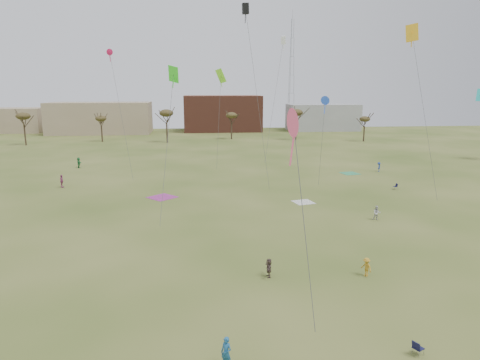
{
  "coord_description": "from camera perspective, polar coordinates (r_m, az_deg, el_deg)",
  "views": [
    {
      "loc": [
        -4.25,
        -29.19,
        14.36
      ],
      "look_at": [
        0.0,
        12.0,
        5.5
      ],
      "focal_mm": 32.07,
      "sensor_mm": 36.0,
      "label": 1
    }
  ],
  "objects": [
    {
      "name": "flyer_far_c",
      "position": [
        79.33,
        17.98,
        1.67
      ],
      "size": [
        1.06,
        1.24,
        1.67
      ],
      "primitive_type": "imported",
      "rotation": [
        0.0,
        0.0,
        4.21
      ],
      "color": "navy",
      "rests_on": "ground"
    },
    {
      "name": "flyer_near_right",
      "position": [
        24.14,
        -1.84,
        -21.96
      ],
      "size": [
        0.74,
        0.72,
        1.71
      ],
      "primitive_type": "imported",
      "rotation": [
        0.0,
        0.0,
        5.57
      ],
      "color": "#1D5685",
      "rests_on": "ground"
    },
    {
      "name": "blanket_plum",
      "position": [
        58.69,
        -10.3,
        -2.28
      ],
      "size": [
        4.54,
        4.54,
        0.03
      ],
      "primitive_type": "cube",
      "rotation": [
        0.0,
        0.0,
        0.74
      ],
      "color": "#9F3187",
      "rests_on": "ground"
    },
    {
      "name": "spectator_mid_e",
      "position": [
        50.08,
        17.73,
        -4.2
      ],
      "size": [
        0.91,
        0.78,
        1.64
      ],
      "primitive_type": "imported",
      "rotation": [
        0.0,
        0.0,
        6.06
      ],
      "color": "#BABABA",
      "rests_on": "ground"
    },
    {
      "name": "building_grey",
      "position": [
        154.01,
        10.93,
        8.2
      ],
      "size": [
        24.0,
        12.0,
        9.0
      ],
      "primitive_type": "cube",
      "color": "gray",
      "rests_on": "ground"
    },
    {
      "name": "building_tan",
      "position": [
        147.73,
        -18.07,
        7.86
      ],
      "size": [
        32.0,
        14.0,
        10.0
      ],
      "primitive_type": "cube",
      "color": "#937F60",
      "rests_on": "ground"
    },
    {
      "name": "building_brick",
      "position": [
        149.71,
        -2.37,
        8.87
      ],
      "size": [
        26.0,
        16.0,
        12.0
      ],
      "primitive_type": "cube",
      "color": "brown",
      "rests_on": "ground"
    },
    {
      "name": "camp_chair_center",
      "position": [
        27.14,
        22.57,
        -20.24
      ],
      "size": [
        0.72,
        0.7,
        0.87
      ],
      "rotation": [
        0.0,
        0.0,
        2.06
      ],
      "color": "#131536",
      "rests_on": "ground"
    },
    {
      "name": "building_tan_west",
      "position": [
        163.26,
        -27.96,
        7.05
      ],
      "size": [
        20.0,
        12.0,
        8.0
      ],
      "primitive_type": "cube",
      "color": "#937F60",
      "rests_on": "ground"
    },
    {
      "name": "blanket_olive",
      "position": [
        76.34,
        14.41,
        0.86
      ],
      "size": [
        3.35,
        3.35,
        0.03
      ],
      "primitive_type": "cube",
      "rotation": [
        0.0,
        0.0,
        1.78
      ],
      "color": "#379761",
      "rests_on": "ground"
    },
    {
      "name": "blanket_cream",
      "position": [
        55.88,
        8.43,
        -2.94
      ],
      "size": [
        2.94,
        2.94,
        0.03
      ],
      "primitive_type": "cube",
      "rotation": [
        0.0,
        0.0,
        0.24
      ],
      "color": "silver",
      "rests_on": "ground"
    },
    {
      "name": "radio_tower",
      "position": [
        158.02,
        6.82,
        13.76
      ],
      "size": [
        1.51,
        1.72,
        41.0
      ],
      "color": "#9EA3A8",
      "rests_on": "ground"
    },
    {
      "name": "tree_line",
      "position": [
        108.56,
        -5.19,
        8.19
      ],
      "size": [
        117.44,
        49.32,
        8.91
      ],
      "color": "#3A2B1E",
      "rests_on": "ground"
    },
    {
      "name": "flyer_far_a",
      "position": [
        84.45,
        -20.66,
        2.17
      ],
      "size": [
        1.34,
        1.85,
        1.93
      ],
      "primitive_type": "imported",
      "rotation": [
        0.0,
        0.0,
        2.05
      ],
      "color": "#287A3F",
      "rests_on": "ground"
    },
    {
      "name": "kites_aloft",
      "position": [
        61.8,
        4.34,
        16.54
      ],
      "size": [
        79.26,
        59.98,
        24.07
      ],
      "color": "black",
      "rests_on": "ground"
    },
    {
      "name": "flyer_mid_b",
      "position": [
        35.42,
        16.46,
        -11.04
      ],
      "size": [
        0.92,
        1.12,
        1.5
      ],
      "primitive_type": "imported",
      "rotation": [
        0.0,
        0.0,
        5.15
      ],
      "color": "#B98822",
      "rests_on": "ground"
    },
    {
      "name": "ground",
      "position": [
        32.81,
        2.22,
        -13.89
      ],
      "size": [
        260.0,
        260.0,
        0.0
      ],
      "primitive_type": "plane",
      "color": "#384D18",
      "rests_on": "ground"
    },
    {
      "name": "camp_chair_right",
      "position": [
        66.14,
        19.94,
        -0.97
      ],
      "size": [
        0.59,
        0.55,
        0.87
      ],
      "rotation": [
        0.0,
        0.0,
        4.81
      ],
      "color": "#141334",
      "rests_on": "ground"
    },
    {
      "name": "spectator_fore_c",
      "position": [
        33.96,
        3.85,
        -11.58
      ],
      "size": [
        0.55,
        1.42,
        1.5
      ],
      "primitive_type": "imported",
      "rotation": [
        0.0,
        0.0,
        4.63
      ],
      "color": "#513F3A",
      "rests_on": "ground"
    },
    {
      "name": "spectator_mid_d",
      "position": [
        68.5,
        -22.64,
        -0.14
      ],
      "size": [
        0.54,
        1.15,
        1.93
      ],
      "primitive_type": "imported",
      "rotation": [
        0.0,
        0.0,
        1.63
      ],
      "color": "#A44478",
      "rests_on": "ground"
    }
  ]
}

